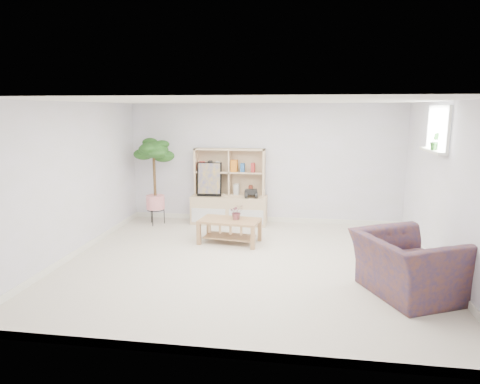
# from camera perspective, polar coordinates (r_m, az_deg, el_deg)

# --- Properties ---
(floor) EXTENTS (5.50, 5.00, 0.01)m
(floor) POSITION_cam_1_polar(r_m,az_deg,el_deg) (6.52, 1.05, -9.53)
(floor) COLOR beige
(floor) RESTS_ON ground
(ceiling) EXTENTS (5.50, 5.00, 0.01)m
(ceiling) POSITION_cam_1_polar(r_m,az_deg,el_deg) (6.11, 1.13, 12.06)
(ceiling) COLOR white
(ceiling) RESTS_ON walls
(walls) EXTENTS (5.51, 5.01, 2.40)m
(walls) POSITION_cam_1_polar(r_m,az_deg,el_deg) (6.20, 1.09, 0.91)
(walls) COLOR silver
(walls) RESTS_ON floor
(baseboard) EXTENTS (5.50, 5.00, 0.10)m
(baseboard) POSITION_cam_1_polar(r_m,az_deg,el_deg) (6.51, 1.05, -9.11)
(baseboard) COLOR white
(baseboard) RESTS_ON floor
(window) EXTENTS (0.10, 0.98, 0.68)m
(window) POSITION_cam_1_polar(r_m,az_deg,el_deg) (6.94, 24.98, 7.62)
(window) COLOR white
(window) RESTS_ON walls
(window_sill) EXTENTS (0.14, 1.00, 0.04)m
(window_sill) POSITION_cam_1_polar(r_m,az_deg,el_deg) (6.95, 24.29, 5.02)
(window_sill) COLOR white
(window_sill) RESTS_ON walls
(storage_unit) EXTENTS (1.51, 0.51, 1.51)m
(storage_unit) POSITION_cam_1_polar(r_m,az_deg,el_deg) (8.56, -1.47, 0.71)
(storage_unit) COLOR tan
(storage_unit) RESTS_ON floor
(poster) EXTENTS (0.50, 0.15, 0.68)m
(poster) POSITION_cam_1_polar(r_m,az_deg,el_deg) (8.55, -4.11, 1.70)
(poster) COLOR gold
(poster) RESTS_ON storage_unit
(toy_truck) EXTENTS (0.39, 0.30, 0.19)m
(toy_truck) POSITION_cam_1_polar(r_m,az_deg,el_deg) (8.42, 1.47, -0.13)
(toy_truck) COLOR black
(toy_truck) RESTS_ON storage_unit
(coffee_table) EXTENTS (1.08, 0.69, 0.42)m
(coffee_table) POSITION_cam_1_polar(r_m,az_deg,el_deg) (7.43, -1.38, -5.24)
(coffee_table) COLOR #A16E49
(coffee_table) RESTS_ON floor
(table_plant) EXTENTS (0.28, 0.26, 0.26)m
(table_plant) POSITION_cam_1_polar(r_m,az_deg,el_deg) (7.36, -0.43, -2.67)
(table_plant) COLOR #2A692F
(table_plant) RESTS_ON coffee_table
(floor_tree) EXTENTS (0.85, 0.85, 1.73)m
(floor_tree) POSITION_cam_1_polar(r_m,az_deg,el_deg) (8.65, -11.30, 1.33)
(floor_tree) COLOR #1A4117
(floor_tree) RESTS_ON floor
(armchair) EXTENTS (1.44, 1.51, 0.87)m
(armchair) POSITION_cam_1_polar(r_m,az_deg,el_deg) (5.74, 21.45, -8.59)
(armchair) COLOR navy
(armchair) RESTS_ON floor
(sill_plant) EXTENTS (0.17, 0.15, 0.26)m
(sill_plant) POSITION_cam_1_polar(r_m,az_deg,el_deg) (6.85, 24.60, 6.18)
(sill_plant) COLOR #1A4117
(sill_plant) RESTS_ON window_sill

